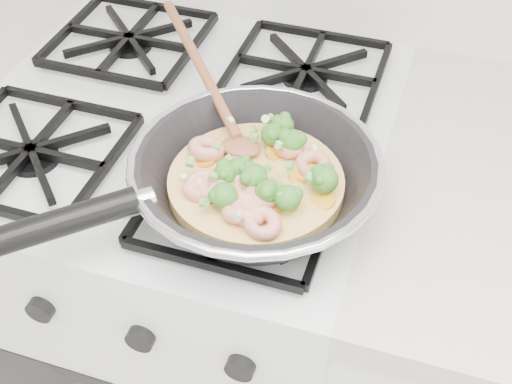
% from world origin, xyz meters
% --- Properties ---
extents(stove, '(0.60, 0.60, 0.92)m').
position_xyz_m(stove, '(0.00, 1.70, 0.46)').
color(stove, white).
rests_on(stove, ground).
extents(skillet, '(0.41, 0.51, 0.09)m').
position_xyz_m(skillet, '(0.16, 1.55, 0.96)').
color(skillet, black).
rests_on(skillet, stove).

